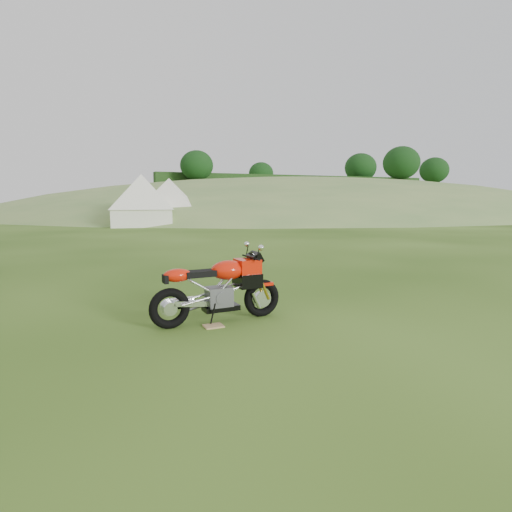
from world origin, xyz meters
name	(u,v)px	position (x,y,z in m)	size (l,w,h in m)	color
ground	(277,307)	(0.00, 0.00, 0.00)	(120.00, 120.00, 0.00)	#26440E
hillside	(303,211)	(24.00, 40.00, 0.00)	(80.00, 64.00, 8.00)	#5F8644
hedgerow	(303,211)	(24.00, 40.00, 0.00)	(36.00, 1.20, 8.60)	#133311
sport_motorcycle	(218,284)	(-1.09, -0.40, 0.52)	(1.74, 0.43, 1.04)	red
plywood_board	(213,326)	(-1.22, -0.58, 0.01)	(0.24, 0.20, 0.02)	tan
tent_left	(142,201)	(1.30, 19.73, 1.42)	(3.27, 3.27, 2.84)	white
tent_mid	(169,202)	(3.39, 21.90, 1.39)	(3.20, 3.20, 2.77)	white
caravan	(293,207)	(12.01, 21.07, 0.96)	(4.08, 1.82, 1.91)	white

